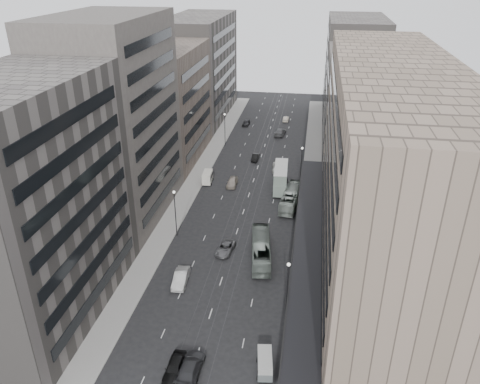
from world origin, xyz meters
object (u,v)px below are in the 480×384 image
Objects in this scene: bus_near at (261,249)px; sedan_1 at (181,278)px; double_decker at (281,177)px; pedestrian at (299,376)px; bus_far at (291,198)px; sedan_2 at (225,248)px; vw_microbus at (265,363)px; panel_van at (207,177)px; sedan_0 at (175,367)px.

bus_near reaches higher than sedan_1.
double_decker is 48.03m from pedestrian.
bus_far is 6.66× the size of pedestrian.
bus_near is 23.98m from pedestrian.
double_decker reaches higher than sedan_2.
vw_microbus is at bearing -61.24° from sedan_2.
panel_van is (-17.19, 47.35, 0.20)m from vw_microbus.
bus_near is 2.92× the size of panel_van.
vw_microbus is 50.37m from panel_van.
double_decker is at bearing -99.90° from bus_near.
bus_near is 1.27× the size of double_decker.
sedan_2 is at bearing 88.62° from sedan_0.
pedestrian is at bearing -44.55° from sedan_1.
bus_near reaches higher than panel_van.
bus_near is at bearing 75.13° from sedan_0.
sedan_2 is (1.00, 24.69, -0.13)m from sedan_0.
bus_far is at bearing -108.44° from bus_near.
vw_microbus reaches higher than sedan_0.
panel_van is at bearing 116.56° from sedan_2.
sedan_2 is at bearing -104.57° from pedestrian.
bus_far is (3.45, 18.27, -0.06)m from bus_near.
sedan_0 is (-7.66, -48.47, -1.88)m from double_decker.
bus_far is 2.82× the size of panel_van.
pedestrian is at bearing -54.35° from sedan_2.
sedan_1 is 22.98m from pedestrian.
sedan_2 is at bearing -74.55° from panel_van.
bus_far is 1.22× the size of double_decker.
double_decker is 15.15m from panel_van.
bus_near is 2.27× the size of sedan_1.
double_decker reaches higher than pedestrian.
sedan_0 is 0.97× the size of sedan_2.
pedestrian is (6.00, -47.62, -1.69)m from double_decker.
bus_near is 22.11m from vw_microbus.
sedan_2 is at bearing -16.63° from bus_near.
panel_van is at bearing 174.55° from double_decker.
bus_far is 2.19× the size of sedan_1.
panel_van is (-17.59, 7.19, -0.22)m from bus_far.
pedestrian is (3.88, -1.06, -0.16)m from vw_microbus.
sedan_1 is at bearing 104.24° from sedan_0.
panel_van is at bearing -109.03° from pedestrian.
vw_microbus is at bearing 11.93° from sedan_0.
bus_near reaches higher than vw_microbus.
double_decker is at bearing 66.91° from sedan_1.
sedan_2 is (-6.66, -23.78, -2.00)m from double_decker.
sedan_0 is at bearing -101.48° from double_decker.
panel_van is at bearing 99.49° from sedan_0.
double_decker is 34.61m from sedan_1.
sedan_2 is (8.40, -24.56, -0.67)m from panel_van.
vw_microbus is at bearing -89.88° from double_decker.
bus_near is at bearing -64.39° from panel_van.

